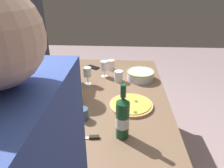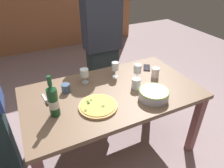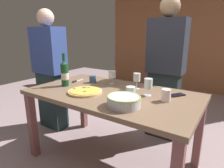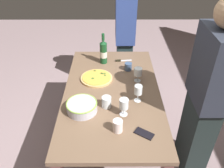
# 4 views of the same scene
# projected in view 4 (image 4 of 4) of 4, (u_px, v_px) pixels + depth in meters

# --- Properties ---
(ground_plane) EXTENTS (8.00, 8.00, 0.00)m
(ground_plane) POSITION_uv_depth(u_px,v_px,m) (112.00, 144.00, 2.65)
(ground_plane) COLOR gray
(dining_table) EXTENTS (1.60, 0.90, 0.75)m
(dining_table) POSITION_uv_depth(u_px,v_px,m) (112.00, 99.00, 2.27)
(dining_table) COLOR brown
(dining_table) RESTS_ON ground
(pizza) EXTENTS (0.32, 0.32, 0.03)m
(pizza) POSITION_uv_depth(u_px,v_px,m) (97.00, 78.00, 2.37)
(pizza) COLOR #E2B16E
(pizza) RESTS_ON dining_table
(serving_bowl) EXTENTS (0.26, 0.26, 0.09)m
(serving_bowl) POSITION_uv_depth(u_px,v_px,m) (82.00, 106.00, 1.96)
(serving_bowl) COLOR silver
(serving_bowl) RESTS_ON dining_table
(wine_bottle) EXTENTS (0.08, 0.08, 0.35)m
(wine_bottle) POSITION_uv_depth(u_px,v_px,m) (103.00, 52.00, 2.57)
(wine_bottle) COLOR #184B26
(wine_bottle) RESTS_ON dining_table
(wine_glass_near_pizza) EXTENTS (0.08, 0.08, 0.15)m
(wine_glass_near_pizza) POSITION_uv_depth(u_px,v_px,m) (138.00, 72.00, 2.30)
(wine_glass_near_pizza) COLOR white
(wine_glass_near_pizza) RESTS_ON dining_table
(wine_glass_by_bottle) EXTENTS (0.07, 0.07, 0.16)m
(wine_glass_by_bottle) POSITION_uv_depth(u_px,v_px,m) (124.00, 105.00, 1.89)
(wine_glass_by_bottle) COLOR white
(wine_glass_by_bottle) RESTS_ON dining_table
(wine_glass_far_left) EXTENTS (0.07, 0.07, 0.16)m
(wine_glass_far_left) POSITION_uv_depth(u_px,v_px,m) (138.00, 91.00, 2.03)
(wine_glass_far_left) COLOR white
(wine_glass_far_left) RESTS_ON dining_table
(cup_amber) EXTENTS (0.08, 0.08, 0.10)m
(cup_amber) POSITION_uv_depth(u_px,v_px,m) (118.00, 126.00, 1.77)
(cup_amber) COLOR white
(cup_amber) RESTS_ON dining_table
(cup_ceramic) EXTENTS (0.08, 0.08, 0.08)m
(cup_ceramic) POSITION_uv_depth(u_px,v_px,m) (128.00, 67.00, 2.50)
(cup_ceramic) COLOR #3D5374
(cup_ceramic) RESTS_ON dining_table
(cup_spare) EXTENTS (0.08, 0.08, 0.10)m
(cup_spare) POSITION_uv_depth(u_px,v_px,m) (107.00, 102.00, 2.00)
(cup_spare) COLOR white
(cup_spare) RESTS_ON dining_table
(cell_phone) EXTENTS (0.14, 0.16, 0.01)m
(cell_phone) POSITION_uv_depth(u_px,v_px,m) (144.00, 134.00, 1.77)
(cell_phone) COLOR black
(cell_phone) RESTS_ON dining_table
(pizza_knife) EXTENTS (0.04, 0.19, 0.02)m
(pizza_knife) POSITION_uv_depth(u_px,v_px,m) (121.00, 61.00, 2.68)
(pizza_knife) COLOR silver
(pizza_knife) RESTS_ON dining_table
(person_host) EXTENTS (0.43, 0.24, 1.69)m
(person_host) POSITION_uv_depth(u_px,v_px,m) (206.00, 98.00, 1.95)
(person_host) COLOR #1D2827
(person_host) RESTS_ON ground
(person_guest_left) EXTENTS (0.45, 0.24, 1.59)m
(person_guest_left) POSITION_uv_depth(u_px,v_px,m) (125.00, 38.00, 3.10)
(person_guest_left) COLOR #223537
(person_guest_left) RESTS_ON ground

